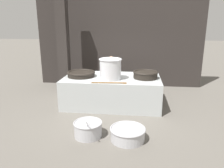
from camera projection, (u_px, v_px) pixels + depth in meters
name	position (u px, v px, depth m)	size (l,w,h in m)	color
ground_plane	(112.00, 104.00, 7.58)	(60.00, 60.00, 0.00)	#666059
back_wall	(119.00, 37.00, 9.48)	(7.17, 0.24, 4.25)	#2D2826
support_pillar	(63.00, 39.00, 8.59)	(0.41, 0.41, 4.25)	#2D2826
hearth_platform	(112.00, 91.00, 7.45)	(3.20, 1.79, 0.97)	#B2B7B7
giant_wok_near	(81.00, 74.00, 7.38)	(0.95, 0.95, 0.17)	black
giant_wok_far	(145.00, 74.00, 7.13)	(0.81, 0.81, 0.23)	black
stock_pot	(110.00, 69.00, 6.94)	(0.73, 0.73, 0.67)	silver
stirring_paddle	(111.00, 83.00, 6.54)	(1.06, 0.14, 0.04)	brown
cook	(111.00, 73.00, 8.57)	(0.42, 0.59, 1.49)	#8C6647
prep_bowl_vegetables	(88.00, 128.00, 5.39)	(0.71, 0.92, 0.66)	#B7B7BC
prep_bowl_meat	(128.00, 133.00, 5.22)	(0.86, 0.86, 0.31)	#B7B7BC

